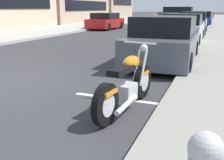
% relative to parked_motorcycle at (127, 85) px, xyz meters
% --- Properties ---
extents(sidewalk_far_curb, '(120.00, 5.00, 0.14)m').
position_rel_parked_motorcycle_xyz_m(sidewalk_far_curb, '(12.46, 10.68, -0.37)').
color(sidewalk_far_curb, '#ADA89E').
rests_on(sidewalk_far_curb, ground).
extents(parking_stall_stripe, '(0.12, 2.20, 0.01)m').
position_rel_parked_motorcycle_xyz_m(parking_stall_stripe, '(0.46, 0.16, -0.43)').
color(parking_stall_stripe, silver).
rests_on(parking_stall_stripe, ground).
extents(parked_motorcycle, '(2.14, 0.62, 1.13)m').
position_rel_parked_motorcycle_xyz_m(parked_motorcycle, '(0.00, 0.00, 0.00)').
color(parked_motorcycle, black).
rests_on(parked_motorcycle, ground).
extents(parked_car_across_street, '(4.09, 1.95, 1.49)m').
position_rel_parked_motorcycle_xyz_m(parked_car_across_street, '(4.19, 0.15, 0.27)').
color(parked_car_across_street, '#4C515B').
rests_on(parked_car_across_street, ground).
extents(parked_car_mid_block, '(4.04, 1.89, 1.46)m').
position_rel_parked_motorcycle_xyz_m(parked_car_mid_block, '(9.75, 0.22, 0.25)').
color(parked_car_mid_block, silver).
rests_on(parked_car_mid_block, ground).
extents(parked_car_near_corner, '(4.15, 1.90, 1.49)m').
position_rel_parked_motorcycle_xyz_m(parked_car_near_corner, '(14.81, 0.21, 0.25)').
color(parked_car_near_corner, gray).
rests_on(parked_car_near_corner, ground).
extents(parked_car_second_in_row, '(4.32, 2.02, 1.49)m').
position_rel_parked_motorcycle_xyz_m(parked_car_second_in_row, '(19.94, 0.49, 0.25)').
color(parked_car_second_in_row, '#4C515B').
rests_on(parked_car_second_in_row, ground).
extents(parked_car_far_down_curb, '(4.34, 1.90, 1.43)m').
position_rel_parked_motorcycle_xyz_m(parked_car_far_down_curb, '(25.68, 0.18, 0.23)').
color(parked_car_far_down_curb, navy).
rests_on(parked_car_far_down_curb, ground).
extents(crossing_truck, '(2.18, 5.23, 1.92)m').
position_rel_parked_motorcycle_xyz_m(crossing_truck, '(33.77, 3.79, 0.56)').
color(crossing_truck, '#4C5156').
rests_on(crossing_truck, ground).
extents(car_opposite_curb, '(4.34, 1.94, 1.35)m').
position_rel_parked_motorcycle_xyz_m(car_opposite_curb, '(17.04, 7.50, 0.22)').
color(car_opposite_curb, '#AD1919').
rests_on(car_opposite_curb, ground).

